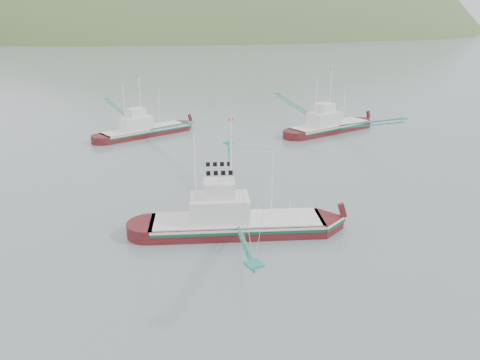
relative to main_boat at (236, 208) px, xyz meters
name	(u,v)px	position (x,y,z in m)	size (l,w,h in m)	color
ground	(271,233)	(2.81, -1.63, -2.34)	(1200.00, 1200.00, 0.00)	slate
main_boat	(236,208)	(0.00, 0.00, 0.00)	(15.87, 26.75, 11.38)	#4A0C10
bg_boat_far	(144,124)	(3.76, 39.18, -0.46)	(14.96, 25.88, 10.61)	#4A0C10
bg_boat_right	(330,122)	(32.04, 26.87, -0.58)	(15.93, 28.00, 11.39)	#4A0C10
headland_right	(249,34)	(242.81, 428.37, -2.34)	(684.00, 432.00, 306.00)	#465E30
ridge_distant	(28,33)	(32.81, 558.37, -2.34)	(960.00, 400.00, 240.00)	slate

